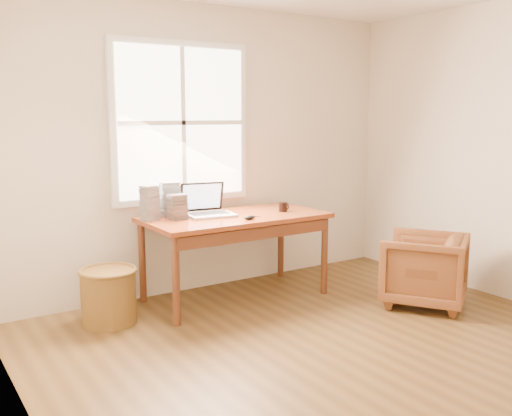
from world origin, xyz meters
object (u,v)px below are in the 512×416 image
(desk, at_px, (235,217))
(laptop, at_px, (211,200))
(wicker_stool, at_px, (109,297))
(cd_stack_a, at_px, (170,199))
(armchair, at_px, (424,269))
(coffee_mug, at_px, (283,207))

(desk, relative_size, laptop, 3.94)
(desk, height_order, wicker_stool, desk)
(cd_stack_a, bearing_deg, desk, -27.54)
(desk, xyz_separation_m, armchair, (1.26, -1.04, -0.42))
(armchair, xyz_separation_m, cd_stack_a, (-1.76, 1.30, 0.59))
(coffee_mug, bearing_deg, laptop, -169.92)
(desk, xyz_separation_m, wicker_stool, (-1.16, 0.00, -0.52))
(laptop, height_order, cd_stack_a, cd_stack_a)
(armchair, height_order, laptop, laptop)
(coffee_mug, bearing_deg, cd_stack_a, -177.72)
(wicker_stool, height_order, cd_stack_a, cd_stack_a)
(cd_stack_a, bearing_deg, coffee_mug, -19.59)
(desk, distance_m, wicker_stool, 1.27)
(cd_stack_a, bearing_deg, laptop, -34.60)
(laptop, relative_size, coffee_mug, 4.67)
(wicker_stool, relative_size, cd_stack_a, 1.41)
(desk, distance_m, coffee_mug, 0.47)
(coffee_mug, distance_m, cd_stack_a, 1.02)
(coffee_mug, relative_size, cd_stack_a, 0.29)
(coffee_mug, height_order, cd_stack_a, cd_stack_a)
(desk, relative_size, wicker_stool, 3.78)
(desk, relative_size, cd_stack_a, 5.32)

